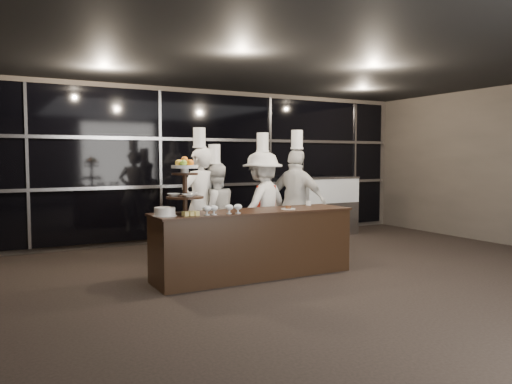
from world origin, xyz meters
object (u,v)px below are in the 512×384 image
chef_a (200,204)px  buffet_counter (254,243)px  display_stand (185,182)px  chef_b (215,211)px  layer_cake (165,212)px  display_case (327,203)px  chef_c (263,205)px  chef_d (297,202)px

chef_a → buffet_counter: bearing=-75.8°
buffet_counter → chef_a: chef_a is taller
buffet_counter → display_stand: (-1.00, -0.00, 0.87)m
buffet_counter → chef_b: (-0.06, 1.20, 0.33)m
chef_a → chef_b: chef_a is taller
layer_cake → display_case: (4.42, 2.59, -0.29)m
chef_c → chef_d: bearing=-19.0°
display_stand → layer_cake: 0.47m
buffet_counter → layer_cake: size_ratio=9.47×
layer_cake → chef_a: 1.60m
layer_cake → buffet_counter: bearing=2.2°
layer_cake → chef_b: chef_b is taller
layer_cake → chef_d: bearing=19.3°
chef_a → chef_c: (1.02, -0.18, -0.05)m
display_stand → chef_c: 2.05m
buffet_counter → chef_c: 1.32m
display_stand → chef_b: chef_b is taller
display_stand → chef_d: 2.45m
buffet_counter → chef_d: 1.58m
buffet_counter → chef_a: (-0.31, 1.21, 0.46)m
buffet_counter → display_case: bearing=39.0°
display_stand → display_case: bearing=31.5°
buffet_counter → display_stand: bearing=-180.0°
display_stand → layer_cake: display_stand is taller
buffet_counter → chef_d: chef_d is taller
layer_cake → chef_c: 2.28m
display_case → chef_b: (-3.20, -1.34, 0.11)m
buffet_counter → layer_cake: 1.38m
buffet_counter → chef_a: bearing=104.2°
chef_b → display_stand: bearing=-128.1°
display_stand → chef_c: size_ratio=0.36×
chef_d → chef_b: bearing=164.7°
display_stand → chef_d: size_ratio=0.36×
display_case → chef_d: (-1.88, -1.70, 0.22)m
display_stand → display_case: (4.14, 2.54, -0.65)m
display_case → layer_cake: bearing=-149.7°
display_stand → chef_a: (0.69, 1.21, -0.41)m
chef_c → chef_d: 0.57m
display_stand → buffet_counter: bearing=0.0°
chef_d → buffet_counter: bearing=-146.2°
chef_b → chef_d: (1.32, -0.36, 0.12)m
chef_a → chef_c: size_ratio=1.03×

